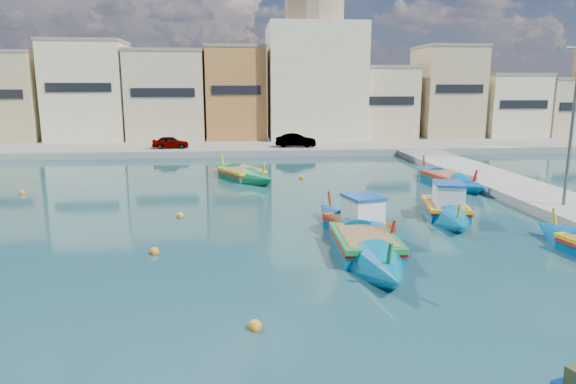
# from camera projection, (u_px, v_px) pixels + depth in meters

# --- Properties ---
(ground) EXTENTS (160.00, 160.00, 0.00)m
(ground) POSITION_uv_depth(u_px,v_px,m) (189.00, 269.00, 17.66)
(ground) COLOR #174546
(ground) RESTS_ON ground
(north_quay) EXTENTS (80.00, 8.00, 0.60)m
(north_quay) POSITION_uv_depth(u_px,v_px,m) (221.00, 149.00, 48.80)
(north_quay) COLOR gray
(north_quay) RESTS_ON ground
(north_townhouses) EXTENTS (83.20, 7.87, 10.19)m
(north_townhouses) POSITION_uv_depth(u_px,v_px,m) (284.00, 97.00, 55.64)
(north_townhouses) COLOR #CCB88D
(north_townhouses) RESTS_ON ground
(church_block) EXTENTS (10.00, 10.00, 19.10)m
(church_block) POSITION_uv_depth(u_px,v_px,m) (314.00, 65.00, 55.87)
(church_block) COLOR beige
(church_block) RESTS_ON ground
(quay_street_lamp) EXTENTS (1.18, 0.16, 8.00)m
(quay_street_lamp) POSITION_uv_depth(u_px,v_px,m) (571.00, 126.00, 24.22)
(quay_street_lamp) COLOR #595B60
(quay_street_lamp) RESTS_ON ground
(parked_cars) EXTENTS (33.24, 1.87, 1.24)m
(parked_cars) POSITION_uv_depth(u_px,v_px,m) (139.00, 142.00, 46.50)
(parked_cars) COLOR #4C1919
(parked_cars) RESTS_ON north_quay
(luzzu_turquoise_cabin) EXTENTS (3.50, 8.42, 2.64)m
(luzzu_turquoise_cabin) POSITION_uv_depth(u_px,v_px,m) (446.00, 209.00, 24.91)
(luzzu_turquoise_cabin) COLOR #00669E
(luzzu_turquoise_cabin) RESTS_ON ground
(luzzu_blue_cabin) EXTENTS (3.86, 7.73, 2.66)m
(luzzu_blue_cabin) POSITION_uv_depth(u_px,v_px,m) (358.00, 226.00, 21.80)
(luzzu_blue_cabin) COLOR #0056A1
(luzzu_blue_cabin) RESTS_ON ground
(luzzu_cyan_mid) EXTENTS (3.22, 8.70, 2.51)m
(luzzu_cyan_mid) POSITION_uv_depth(u_px,v_px,m) (447.00, 180.00, 32.88)
(luzzu_cyan_mid) COLOR #005E9E
(luzzu_cyan_mid) RESTS_ON ground
(luzzu_green) EXTENTS (5.58, 7.82, 2.47)m
(luzzu_green) POSITION_uv_depth(u_px,v_px,m) (242.00, 175.00, 34.68)
(luzzu_green) COLOR #0B753E
(luzzu_green) RESTS_ON ground
(luzzu_blue_south) EXTENTS (2.29, 9.27, 2.66)m
(luzzu_blue_south) POSITION_uv_depth(u_px,v_px,m) (365.00, 246.00, 19.24)
(luzzu_blue_south) COLOR #006C97
(luzzu_blue_south) RESTS_ON ground
(mooring_buoys) EXTENTS (26.61, 22.09, 0.36)m
(mooring_buoys) POSITION_uv_depth(u_px,v_px,m) (238.00, 220.00, 23.89)
(mooring_buoys) COLOR orange
(mooring_buoys) RESTS_ON ground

